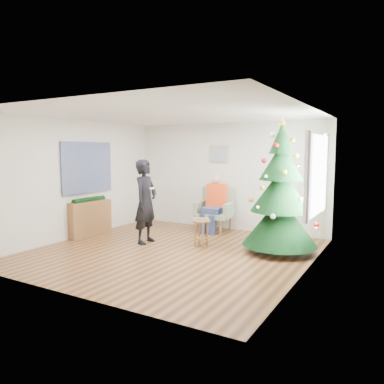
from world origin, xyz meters
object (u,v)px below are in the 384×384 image
Objects in this scene: christmas_tree at (281,192)px; console at (90,219)px; stool at (201,233)px; armchair at (215,215)px; standing_man at (146,202)px.

christmas_tree is 2.55× the size of console.
stool is 0.52× the size of armchair.
armchair is (-1.90, 1.06, -0.76)m from christmas_tree.
christmas_tree reaches higher than standing_man.
stool is at bearing 20.36° from console.
standing_man is (-0.74, -1.74, 0.49)m from armchair.
armchair is 1.95m from standing_man.
standing_man is (-2.64, -0.68, -0.27)m from christmas_tree.
christmas_tree reaches higher than stool.
stool is 1.32m from standing_man.
christmas_tree is 1.46× the size of standing_man.
christmas_tree is at bearing 13.69° from stool.
christmas_tree is 2.30m from armchair.
christmas_tree reaches higher than console.
christmas_tree is 2.45× the size of armchair.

